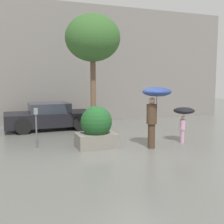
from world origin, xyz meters
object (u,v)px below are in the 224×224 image
Objects in this scene: planter_box at (96,128)px; person_adult at (155,101)px; parking_meter at (36,119)px; person_child at (184,113)px; parked_car_near at (49,117)px; street_tree at (93,39)px.

person_adult reaches higher than planter_box.
person_adult reaches higher than parking_meter.
person_child reaches higher than parked_car_near.
planter_box is at bearing -18.60° from parking_meter.
parked_car_near is (-2.67, 4.79, -0.96)m from person_adult.
parking_meter is (-0.89, -3.42, 0.37)m from parked_car_near.
person_child is at bearing -138.09° from parked_car_near.
person_child is (1.36, 0.40, -0.49)m from person_adult.
planter_box is 3.56m from street_tree.
planter_box is at bearing -175.59° from person_adult.
person_adult is 5.57m from parked_car_near.
person_child is at bearing -6.68° from planter_box.
planter_box is 1.09× the size of person_child.
street_tree is (-1.30, 2.51, 2.20)m from person_adult.
street_tree is 3.58× the size of parking_meter.
person_adult reaches higher than parked_car_near.
street_tree reaches higher than person_child.
parking_meter reaches higher than parked_car_near.
person_adult is at bearing -151.53° from parked_car_near.
person_adult is 1.59× the size of person_child.
parked_car_near is at bearing 102.83° from person_child.
person_child is 0.27× the size of street_tree.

